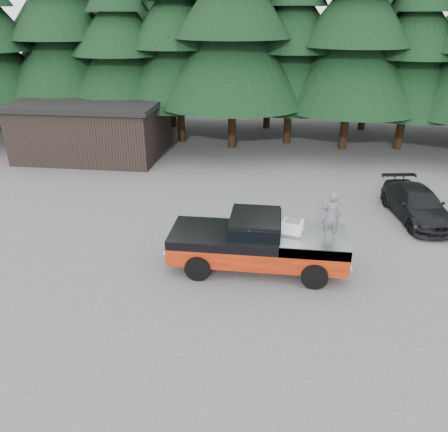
# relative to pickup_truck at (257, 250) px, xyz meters

# --- Properties ---
(ground) EXTENTS (120.00, 120.00, 0.00)m
(ground) POSITION_rel_pickup_truck_xyz_m (-1.48, -0.07, -0.67)
(ground) COLOR #4C4B4E
(ground) RESTS_ON ground
(pickup_truck) EXTENTS (6.00, 2.04, 1.33)m
(pickup_truck) POSITION_rel_pickup_truck_xyz_m (0.00, 0.00, 0.00)
(pickup_truck) COLOR red
(pickup_truck) RESTS_ON ground
(truck_cab) EXTENTS (1.66, 1.90, 0.59)m
(truck_cab) POSITION_rel_pickup_truck_xyz_m (-0.10, -0.00, 0.96)
(truck_cab) COLOR black
(truck_cab) RESTS_ON pickup_truck
(air_compressor) EXTENTS (0.73, 0.65, 0.43)m
(air_compressor) POSITION_rel_pickup_truck_xyz_m (1.11, 0.04, 0.88)
(air_compressor) COLOR white
(air_compressor) RESTS_ON pickup_truck
(man_on_bed) EXTENTS (0.59, 0.41, 1.58)m
(man_on_bed) POSITION_rel_pickup_truck_xyz_m (2.27, -0.11, 1.46)
(man_on_bed) COLOR #56565D
(man_on_bed) RESTS_ON pickup_truck
(parked_car) EXTENTS (2.54, 4.68, 1.29)m
(parked_car) POSITION_rel_pickup_truck_xyz_m (6.37, 4.72, -0.02)
(parked_car) COLOR black
(parked_car) RESTS_ON ground
(utility_building) EXTENTS (8.40, 6.40, 3.30)m
(utility_building) POSITION_rel_pickup_truck_xyz_m (-10.48, 11.93, 1.00)
(utility_building) COLOR black
(utility_building) RESTS_ON ground
(treeline) EXTENTS (60.15, 16.05, 17.50)m
(treeline) POSITION_rel_pickup_truck_xyz_m (-1.06, 17.13, 7.06)
(treeline) COLOR black
(treeline) RESTS_ON ground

